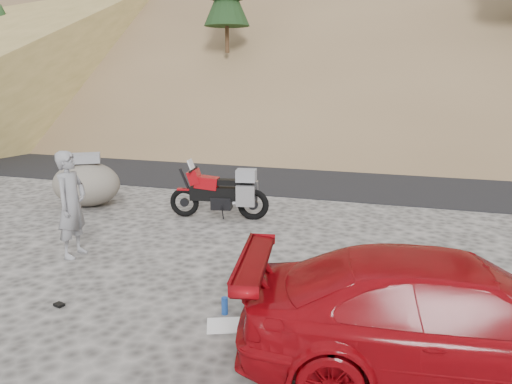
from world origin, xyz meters
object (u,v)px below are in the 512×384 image
at_px(motorcycle, 223,193).
at_px(red_car, 451,376).
at_px(boulder, 86,183).
at_px(man, 76,255).

relative_size(motorcycle, red_car, 0.49).
relative_size(red_car, boulder, 2.21).
height_order(man, red_car, man).
distance_m(motorcycle, boulder, 3.71).
bearing_deg(man, red_car, -110.08).
bearing_deg(red_car, motorcycle, 32.40).
distance_m(man, red_car, 6.65).
height_order(motorcycle, man, motorcycle).
xyz_separation_m(man, boulder, (-2.02, 3.15, 0.57)).
xyz_separation_m(motorcycle, man, (-1.69, -3.13, -0.59)).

